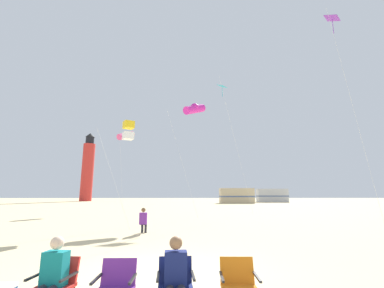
{
  "coord_description": "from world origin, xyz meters",
  "views": [
    {
      "loc": [
        0.6,
        -6.17,
        1.81
      ],
      "look_at": [
        1.0,
        13.9,
        5.68
      ],
      "focal_mm": 24.06,
      "sensor_mm": 36.0,
      "label": 1
    }
  ],
  "objects_px": {
    "kite_diamond_cyan": "(223,92)",
    "lighthouse_distant": "(88,169)",
    "camp_chair_purple": "(116,284)",
    "spectator_navy_chair": "(176,276)",
    "kite_flyer_standing": "(143,220)",
    "kite_diamond_violet": "(334,27)",
    "kite_box_gold": "(128,130)",
    "rv_van_tan": "(237,196)",
    "rv_van_silver": "(272,195)",
    "camp_chair_navy": "(175,281)",
    "kite_tube_magenta": "(195,109)",
    "camp_chair_red": "(56,281)",
    "spectator_red_chair": "(51,276)",
    "kite_tube_rainbow": "(126,135)",
    "camp_chair_orange": "(239,282)"
  },
  "relations": [
    {
      "from": "camp_chair_red",
      "to": "kite_diamond_cyan",
      "type": "bearing_deg",
      "value": 81.11
    },
    {
      "from": "camp_chair_navy",
      "to": "kite_flyer_standing",
      "type": "relative_size",
      "value": 0.71
    },
    {
      "from": "camp_chair_purple",
      "to": "lighthouse_distant",
      "type": "height_order",
      "value": "lighthouse_distant"
    },
    {
      "from": "camp_chair_purple",
      "to": "camp_chair_orange",
      "type": "bearing_deg",
      "value": 1.64
    },
    {
      "from": "kite_box_gold",
      "to": "kite_diamond_violet",
      "type": "distance_m",
      "value": 15.67
    },
    {
      "from": "camp_chair_navy",
      "to": "rv_van_silver",
      "type": "distance_m",
      "value": 55.03
    },
    {
      "from": "kite_tube_magenta",
      "to": "kite_box_gold",
      "type": "bearing_deg",
      "value": -125.64
    },
    {
      "from": "spectator_navy_chair",
      "to": "kite_box_gold",
      "type": "height_order",
      "value": "kite_box_gold"
    },
    {
      "from": "spectator_navy_chair",
      "to": "kite_box_gold",
      "type": "relative_size",
      "value": 0.19
    },
    {
      "from": "lighthouse_distant",
      "to": "spectator_navy_chair",
      "type": "bearing_deg",
      "value": -67.87
    },
    {
      "from": "rv_van_silver",
      "to": "lighthouse_distant",
      "type": "bearing_deg",
      "value": 171.35
    },
    {
      "from": "camp_chair_navy",
      "to": "kite_diamond_violet",
      "type": "height_order",
      "value": "kite_diamond_violet"
    },
    {
      "from": "camp_chair_purple",
      "to": "spectator_navy_chair",
      "type": "bearing_deg",
      "value": -1.9
    },
    {
      "from": "lighthouse_distant",
      "to": "rv_van_silver",
      "type": "xyz_separation_m",
      "value": [
        42.82,
        -7.75,
        -6.45
      ]
    },
    {
      "from": "camp_chair_red",
      "to": "kite_diamond_cyan",
      "type": "height_order",
      "value": "kite_diamond_cyan"
    },
    {
      "from": "kite_flyer_standing",
      "to": "kite_box_gold",
      "type": "height_order",
      "value": "kite_box_gold"
    },
    {
      "from": "lighthouse_distant",
      "to": "camp_chair_navy",
      "type": "bearing_deg",
      "value": -67.83
    },
    {
      "from": "camp_chair_orange",
      "to": "kite_box_gold",
      "type": "distance_m",
      "value": 13.25
    },
    {
      "from": "camp_chair_orange",
      "to": "kite_diamond_cyan",
      "type": "height_order",
      "value": "kite_diamond_cyan"
    },
    {
      "from": "spectator_navy_chair",
      "to": "rv_van_tan",
      "type": "bearing_deg",
      "value": 74.16
    },
    {
      "from": "kite_box_gold",
      "to": "kite_diamond_violet",
      "type": "bearing_deg",
      "value": 0.58
    },
    {
      "from": "kite_box_gold",
      "to": "kite_tube_magenta",
      "type": "relative_size",
      "value": 0.63
    },
    {
      "from": "camp_chair_navy",
      "to": "kite_tube_magenta",
      "type": "height_order",
      "value": "kite_tube_magenta"
    },
    {
      "from": "kite_box_gold",
      "to": "rv_van_tan",
      "type": "bearing_deg",
      "value": 68.98
    },
    {
      "from": "camp_chair_purple",
      "to": "kite_tube_rainbow",
      "type": "distance_m",
      "value": 26.75
    },
    {
      "from": "camp_chair_navy",
      "to": "spectator_navy_chair",
      "type": "distance_m",
      "value": 0.18
    },
    {
      "from": "camp_chair_navy",
      "to": "kite_tube_magenta",
      "type": "bearing_deg",
      "value": 83.4
    },
    {
      "from": "spectator_red_chair",
      "to": "camp_chair_orange",
      "type": "height_order",
      "value": "spectator_red_chair"
    },
    {
      "from": "spectator_red_chair",
      "to": "kite_tube_rainbow",
      "type": "distance_m",
      "value": 26.52
    },
    {
      "from": "spectator_red_chair",
      "to": "kite_diamond_violet",
      "type": "height_order",
      "value": "kite_diamond_violet"
    },
    {
      "from": "rv_van_tan",
      "to": "kite_diamond_cyan",
      "type": "bearing_deg",
      "value": -105.18
    },
    {
      "from": "spectator_red_chair",
      "to": "kite_diamond_violet",
      "type": "bearing_deg",
      "value": 49.89
    },
    {
      "from": "spectator_navy_chair",
      "to": "kite_diamond_cyan",
      "type": "distance_m",
      "value": 25.25
    },
    {
      "from": "camp_chair_purple",
      "to": "rv_van_silver",
      "type": "relative_size",
      "value": 0.13
    },
    {
      "from": "camp_chair_navy",
      "to": "spectator_navy_chair",
      "type": "relative_size",
      "value": 0.71
    },
    {
      "from": "camp_chair_purple",
      "to": "rv_van_silver",
      "type": "height_order",
      "value": "rv_van_silver"
    },
    {
      "from": "camp_chair_red",
      "to": "camp_chair_navy",
      "type": "relative_size",
      "value": 1.0
    },
    {
      "from": "spectator_navy_chair",
      "to": "kite_tube_rainbow",
      "type": "xyz_separation_m",
      "value": [
        -6.87,
        24.88,
        7.79
      ]
    },
    {
      "from": "kite_diamond_violet",
      "to": "rv_van_tan",
      "type": "distance_m",
      "value": 36.12
    },
    {
      "from": "kite_tube_magenta",
      "to": "kite_diamond_violet",
      "type": "bearing_deg",
      "value": -31.69
    },
    {
      "from": "kite_flyer_standing",
      "to": "rv_van_silver",
      "type": "height_order",
      "value": "rv_van_silver"
    },
    {
      "from": "kite_flyer_standing",
      "to": "kite_tube_magenta",
      "type": "relative_size",
      "value": 0.12
    },
    {
      "from": "spectator_red_chair",
      "to": "camp_chair_purple",
      "type": "distance_m",
      "value": 0.97
    },
    {
      "from": "kite_diamond_cyan",
      "to": "lighthouse_distant",
      "type": "distance_m",
      "value": 47.48
    },
    {
      "from": "spectator_red_chair",
      "to": "spectator_navy_chair",
      "type": "relative_size",
      "value": 1.0
    },
    {
      "from": "camp_chair_navy",
      "to": "camp_chair_orange",
      "type": "relative_size",
      "value": 1.0
    },
    {
      "from": "camp_chair_navy",
      "to": "lighthouse_distant",
      "type": "distance_m",
      "value": 64.72
    },
    {
      "from": "kite_tube_magenta",
      "to": "spectator_navy_chair",
      "type": "bearing_deg",
      "value": -92.68
    },
    {
      "from": "spectator_navy_chair",
      "to": "kite_diamond_cyan",
      "type": "relative_size",
      "value": 0.09
    },
    {
      "from": "kite_flyer_standing",
      "to": "kite_diamond_violet",
      "type": "xyz_separation_m",
      "value": [
        12.14,
        3.31,
        12.51
      ]
    }
  ]
}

